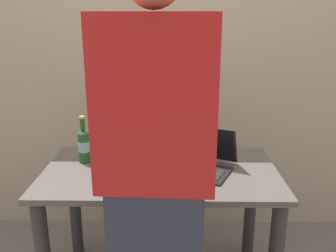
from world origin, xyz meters
The scene contains 6 objects.
desk centered at (0.00, 0.00, 0.61)m, with size 1.28×0.71×0.77m.
laptop centered at (0.23, 0.02, 0.82)m, with size 0.43×0.43×0.22m.
beer_bottle_brown centered at (-0.33, 0.15, 0.89)m, with size 0.07×0.07×0.32m.
beer_bottle_dark centered at (-0.44, 0.10, 0.88)m, with size 0.07×0.07×0.27m.
person_figure centered at (0.00, -0.52, 0.94)m, with size 0.47×0.29×1.83m.
back_wall centered at (0.00, 0.78, 1.30)m, with size 6.00×0.10×2.60m, color tan.
Camera 1 is at (0.07, -1.82, 1.57)m, focal length 38.51 mm.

